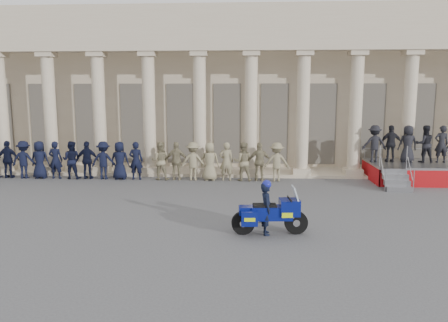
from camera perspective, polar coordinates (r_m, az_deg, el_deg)
ground at (r=14.84m, az=-1.59°, el=-7.76°), size 90.00×90.00×0.00m
building at (r=28.93m, az=0.91°, el=9.45°), size 40.00×12.50×9.00m
officer_rank at (r=22.16m, az=-13.48°, el=0.07°), size 16.92×0.71×1.88m
reviewing_stand at (r=23.08m, az=23.67°, el=1.38°), size 5.17×4.18×2.70m
motorcycle at (r=13.36m, az=6.09°, el=-6.83°), size 2.33×0.97×1.49m
rider at (r=13.29m, az=5.55°, el=-6.03°), size 0.43×0.61×1.68m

